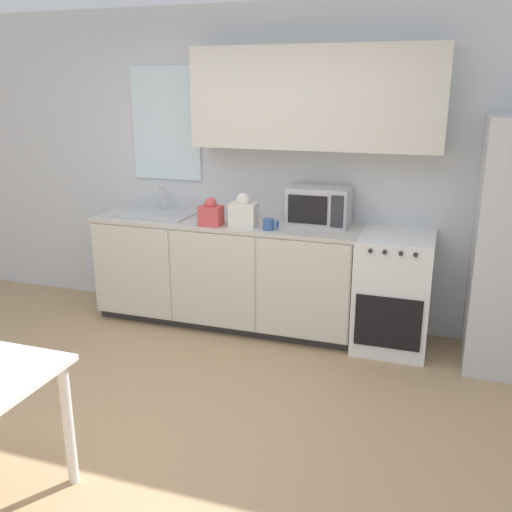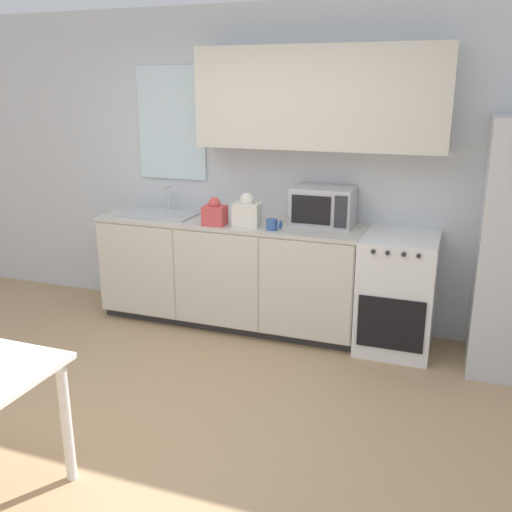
{
  "view_description": "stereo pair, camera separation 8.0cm",
  "coord_description": "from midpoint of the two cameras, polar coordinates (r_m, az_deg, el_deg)",
  "views": [
    {
      "loc": [
        1.57,
        -2.62,
        2.04
      ],
      "look_at": [
        0.51,
        0.52,
        1.05
      ],
      "focal_mm": 40.0,
      "sensor_mm": 36.0,
      "label": 1
    },
    {
      "loc": [
        1.64,
        -2.6,
        2.04
      ],
      "look_at": [
        0.51,
        0.52,
        1.05
      ],
      "focal_mm": 40.0,
      "sensor_mm": 36.0,
      "label": 2
    }
  ],
  "objects": [
    {
      "name": "grocery_bag_0",
      "position": [
        4.68,
        -0.41,
        4.44
      ],
      "size": [
        0.23,
        0.2,
        0.27
      ],
      "rotation": [
        0.0,
        0.0,
        0.09
      ],
      "color": "silver",
      "rests_on": "kitchen_counter"
    },
    {
      "name": "oven_range",
      "position": [
        4.68,
        14.38,
        -3.64
      ],
      "size": [
        0.58,
        0.64,
        0.93
      ],
      "color": "white",
      "rests_on": "ground_plane"
    },
    {
      "name": "ground_plane",
      "position": [
        3.68,
        -10.08,
        -17.34
      ],
      "size": [
        12.0,
        12.0,
        0.0
      ],
      "primitive_type": "plane",
      "color": "tan"
    },
    {
      "name": "grocery_bag_1",
      "position": [
        4.72,
        -3.67,
        4.3
      ],
      "size": [
        0.19,
        0.16,
        0.23
      ],
      "rotation": [
        0.0,
        0.0,
        0.03
      ],
      "color": "#D14C4C",
      "rests_on": "kitchen_counter"
    },
    {
      "name": "wall_back",
      "position": [
        4.96,
        2.23,
        10.08
      ],
      "size": [
        12.0,
        0.38,
        2.7
      ],
      "color": "silver",
      "rests_on": "ground_plane"
    },
    {
      "name": "kitchen_sink",
      "position": [
        5.17,
        -9.09,
        4.26
      ],
      "size": [
        0.66,
        0.43,
        0.24
      ],
      "color": "#B7BABC",
      "rests_on": "kitchen_counter"
    },
    {
      "name": "microwave",
      "position": [
        4.72,
        7.21,
        4.93
      ],
      "size": [
        0.5,
        0.33,
        0.32
      ],
      "color": "#B7BABC",
      "rests_on": "kitchen_counter"
    },
    {
      "name": "kitchen_counter",
      "position": [
        5.01,
        -2.21,
        -1.63
      ],
      "size": [
        2.31,
        0.62,
        0.94
      ],
      "color": "#333333",
      "rests_on": "ground_plane"
    },
    {
      "name": "coffee_mug",
      "position": [
        4.55,
        2.19,
        3.17
      ],
      "size": [
        0.13,
        0.09,
        0.09
      ],
      "color": "#335999",
      "rests_on": "kitchen_counter"
    }
  ]
}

